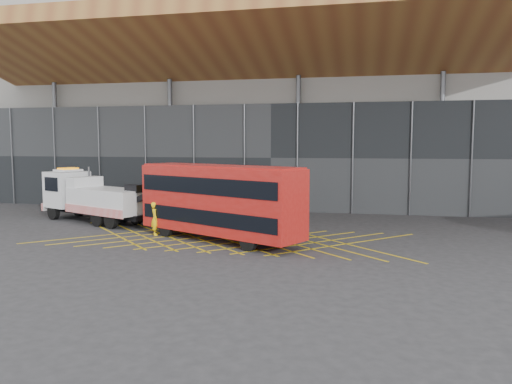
# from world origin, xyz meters

# --- Properties ---
(ground_plane) EXTENTS (120.00, 120.00, 0.00)m
(ground_plane) POSITION_xyz_m (0.00, 0.00, 0.00)
(ground_plane) COLOR #29292B
(road_markings) EXTENTS (19.96, 7.16, 0.01)m
(road_markings) POSITION_xyz_m (1.60, 0.00, 0.01)
(road_markings) COLOR gold
(road_markings) RESTS_ON ground_plane
(construction_building) EXTENTS (55.00, 23.97, 18.00)m
(construction_building) POSITION_xyz_m (1.92, 18.40, 8.98)
(construction_building) COLOR #979792
(construction_building) RESTS_ON ground_plane
(recovery_truck) EXTENTS (9.68, 5.66, 3.49)m
(recovery_truck) POSITION_xyz_m (-8.38, 3.81, 1.61)
(recovery_truck) COLOR black
(recovery_truck) RESTS_ON ground_plane
(bus_towed) EXTENTS (9.65, 6.37, 3.95)m
(bus_towed) POSITION_xyz_m (1.47, -0.57, 2.19)
(bus_towed) COLOR #AD140F
(bus_towed) RESTS_ON ground_plane
(worker) EXTENTS (0.68, 0.80, 1.86)m
(worker) POSITION_xyz_m (-2.42, 0.19, 0.93)
(worker) COLOR yellow
(worker) RESTS_ON ground_plane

